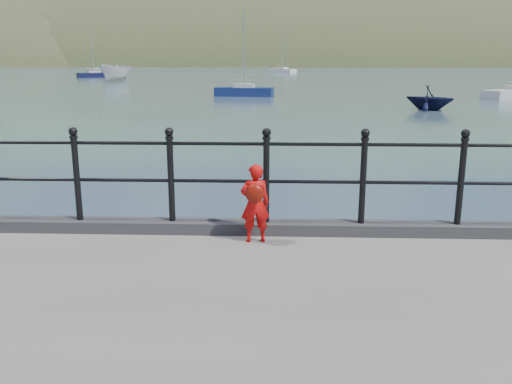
{
  "coord_description": "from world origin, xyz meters",
  "views": [
    {
      "loc": [
        0.74,
        -6.74,
        3.2
      ],
      "look_at": [
        0.47,
        -0.2,
        1.55
      ],
      "focal_mm": 38.0,
      "sensor_mm": 36.0,
      "label": 1
    }
  ],
  "objects_px": {
    "launch_white": "(116,73)",
    "sailboat_port": "(244,92)",
    "launch_navy": "(430,98)",
    "railing": "(218,169)",
    "sailboat_deep": "(282,71)",
    "sailboat_left": "(94,75)",
    "child": "(255,203)"
  },
  "relations": [
    {
      "from": "child",
      "to": "sailboat_deep",
      "type": "height_order",
      "value": "sailboat_deep"
    },
    {
      "from": "sailboat_left",
      "to": "sailboat_port",
      "type": "relative_size",
      "value": 1.03
    },
    {
      "from": "railing",
      "to": "launch_white",
      "type": "distance_m",
      "value": 64.54
    },
    {
      "from": "sailboat_deep",
      "to": "launch_navy",
      "type": "bearing_deg",
      "value": -38.17
    },
    {
      "from": "child",
      "to": "launch_navy",
      "type": "xyz_separation_m",
      "value": [
        9.38,
        27.07,
        -0.74
      ]
    },
    {
      "from": "railing",
      "to": "sailboat_deep",
      "type": "distance_m",
      "value": 101.19
    },
    {
      "from": "sailboat_left",
      "to": "launch_navy",
      "type": "bearing_deg",
      "value": -84.04
    },
    {
      "from": "sailboat_port",
      "to": "launch_navy",
      "type": "bearing_deg",
      "value": -33.73
    },
    {
      "from": "sailboat_deep",
      "to": "railing",
      "type": "bearing_deg",
      "value": -45.43
    },
    {
      "from": "child",
      "to": "sailboat_deep",
      "type": "distance_m",
      "value": 101.52
    },
    {
      "from": "railing",
      "to": "launch_white",
      "type": "bearing_deg",
      "value": 107.56
    },
    {
      "from": "sailboat_deep",
      "to": "sailboat_port",
      "type": "xyz_separation_m",
      "value": [
        -3.46,
        -63.39,
        -0.0
      ]
    },
    {
      "from": "launch_white",
      "to": "sailboat_port",
      "type": "height_order",
      "value": "sailboat_port"
    },
    {
      "from": "launch_navy",
      "to": "sailboat_port",
      "type": "relative_size",
      "value": 0.41
    },
    {
      "from": "railing",
      "to": "sailboat_port",
      "type": "height_order",
      "value": "sailboat_port"
    },
    {
      "from": "sailboat_port",
      "to": "sailboat_left",
      "type": "bearing_deg",
      "value": 132.59
    },
    {
      "from": "railing",
      "to": "sailboat_port",
      "type": "distance_m",
      "value": 37.86
    },
    {
      "from": "sailboat_left",
      "to": "sailboat_deep",
      "type": "relative_size",
      "value": 0.78
    },
    {
      "from": "railing",
      "to": "sailboat_deep",
      "type": "bearing_deg",
      "value": 89.17
    },
    {
      "from": "launch_navy",
      "to": "railing",
      "type": "bearing_deg",
      "value": -167.06
    },
    {
      "from": "sailboat_port",
      "to": "railing",
      "type": "bearing_deg",
      "value": -77.72
    },
    {
      "from": "launch_navy",
      "to": "sailboat_deep",
      "type": "distance_m",
      "value": 74.92
    },
    {
      "from": "launch_navy",
      "to": "sailboat_left",
      "type": "height_order",
      "value": "sailboat_left"
    },
    {
      "from": "child",
      "to": "launch_white",
      "type": "distance_m",
      "value": 65.01
    },
    {
      "from": "launch_navy",
      "to": "sailboat_left",
      "type": "distance_m",
      "value": 61.3
    },
    {
      "from": "child",
      "to": "sailboat_port",
      "type": "height_order",
      "value": "sailboat_port"
    },
    {
      "from": "child",
      "to": "sailboat_port",
      "type": "distance_m",
      "value": 38.22
    },
    {
      "from": "child",
      "to": "launch_navy",
      "type": "relative_size",
      "value": 0.34
    },
    {
      "from": "sailboat_left",
      "to": "railing",
      "type": "bearing_deg",
      "value": -101.36
    },
    {
      "from": "railing",
      "to": "child",
      "type": "bearing_deg",
      "value": -35.79
    },
    {
      "from": "child",
      "to": "sailboat_deep",
      "type": "relative_size",
      "value": 0.1
    },
    {
      "from": "sailboat_left",
      "to": "sailboat_port",
      "type": "height_order",
      "value": "sailboat_left"
    }
  ]
}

